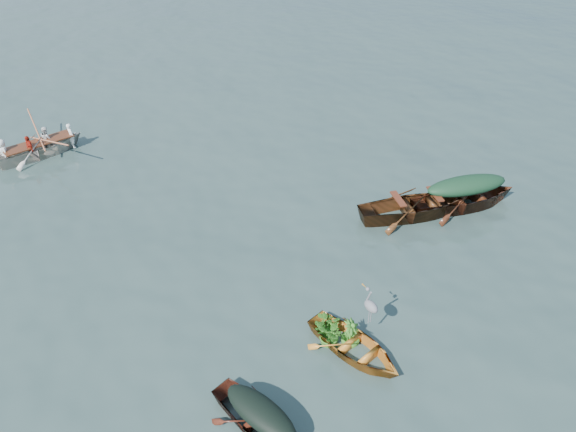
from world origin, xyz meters
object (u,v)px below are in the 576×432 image
(dark_covered_boat, at_px, (262,429))
(yellow_dinghy, at_px, (353,353))
(heron, at_px, (370,311))
(open_wooden_boat, at_px, (414,216))
(green_tarp_boat, at_px, (462,208))
(rowed_boat, at_px, (42,156))

(dark_covered_boat, bearing_deg, yellow_dinghy, -2.78)
(heron, bearing_deg, open_wooden_boat, 23.63)
(dark_covered_boat, relative_size, green_tarp_boat, 0.68)
(yellow_dinghy, xyz_separation_m, heron, (0.53, 0.17, 0.85))
(open_wooden_boat, relative_size, heron, 5.14)
(yellow_dinghy, height_order, dark_covered_boat, yellow_dinghy)
(dark_covered_boat, height_order, green_tarp_boat, green_tarp_boat)
(dark_covered_boat, relative_size, heron, 3.40)
(open_wooden_boat, distance_m, heron, 5.23)
(green_tarp_boat, height_order, heron, heron)
(rowed_boat, relative_size, heron, 4.60)
(yellow_dinghy, relative_size, open_wooden_boat, 0.62)
(yellow_dinghy, height_order, green_tarp_boat, green_tarp_boat)
(dark_covered_boat, distance_m, rowed_boat, 13.45)
(dark_covered_boat, bearing_deg, green_tarp_boat, 5.65)
(dark_covered_boat, xyz_separation_m, rowed_boat, (-1.13, 13.40, 0.00))
(open_wooden_boat, distance_m, rowed_boat, 12.83)
(green_tarp_boat, relative_size, open_wooden_boat, 0.97)
(dark_covered_boat, xyz_separation_m, heron, (3.17, 0.73, 0.85))
(dark_covered_boat, bearing_deg, heron, -1.86)
(open_wooden_boat, xyz_separation_m, rowed_boat, (-8.47, 9.63, 0.00))
(green_tarp_boat, bearing_deg, dark_covered_boat, 126.51)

